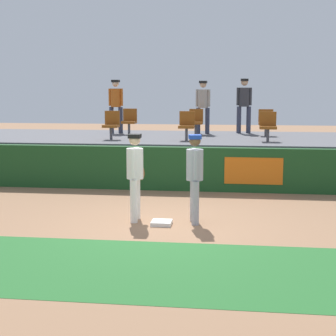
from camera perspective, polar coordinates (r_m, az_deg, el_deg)
ground_plane at (r=10.69m, az=-0.45°, el=-6.13°), size 60.00×60.00×0.00m
grass_foreground_strip at (r=8.25m, az=-2.93°, el=-10.58°), size 18.00×2.80×0.01m
first_base at (r=10.72m, az=-0.69°, el=-5.87°), size 0.40×0.40×0.08m
player_fielder_home at (r=10.89m, az=-3.51°, el=-0.33°), size 0.34×0.56×1.79m
player_runner_visitor at (r=10.69m, az=2.87°, el=-0.46°), size 0.40×0.49×1.79m
field_wall at (r=14.19m, az=1.61°, el=-0.09°), size 18.00×0.26×1.16m
bleacher_platform at (r=16.72m, az=2.46°, el=1.28°), size 18.00×4.80×1.20m
seat_back_center at (r=17.28m, az=3.00°, el=5.08°), size 0.44×0.44×0.84m
seat_back_right at (r=17.26m, az=10.40°, el=4.95°), size 0.46×0.44×0.84m
seat_front_center at (r=15.50m, az=2.01°, el=4.70°), size 0.45×0.44×0.84m
seat_front_left at (r=15.87m, az=-6.05°, el=4.74°), size 0.44×0.44×0.84m
seat_front_right at (r=15.46m, az=10.62°, el=4.55°), size 0.47×0.44×0.84m
seat_back_left at (r=17.58m, az=-4.14°, el=5.13°), size 0.45×0.44×0.84m
spectator_hooded at (r=18.20m, az=-5.59°, el=6.99°), size 0.50×0.36×1.78m
spectator_capped at (r=17.86m, az=3.75°, el=6.92°), size 0.49×0.37×1.74m
spectator_casual at (r=18.19m, az=8.12°, el=7.01°), size 0.51×0.36×1.82m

